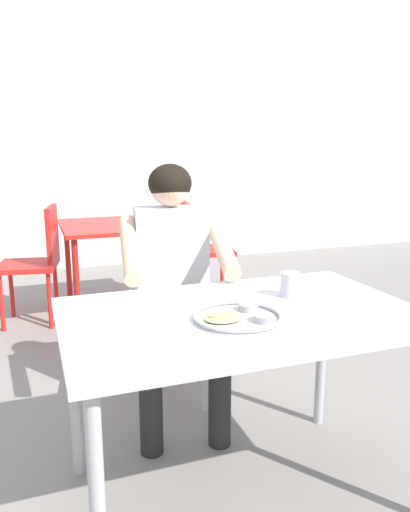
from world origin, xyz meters
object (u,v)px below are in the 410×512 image
object	(u,v)px
thali_tray	(238,316)
table_background_red	(124,233)
chair_red_right	(198,244)
drinking_cup	(290,284)
table_foreground	(241,331)
diner_foreground	(174,270)
chair_foreground	(167,299)
chair_red_left	(38,256)

from	to	relation	value
thali_tray	table_background_red	world-z (taller)	thali_tray
chair_red_right	drinking_cup	bearing A→B (deg)	-99.79
thali_tray	table_foreground	bearing A→B (deg)	59.38
drinking_cup	chair_red_right	world-z (taller)	chair_red_right
thali_tray	diner_foreground	bearing A→B (deg)	91.02
drinking_cup	chair_red_right	size ratio (longest dim) A/B	0.11
chair_foreground	chair_red_left	world-z (taller)	chair_foreground
table_foreground	table_background_red	bearing A→B (deg)	89.68
chair_red_left	table_foreground	bearing A→B (deg)	-74.16
table_background_red	chair_foreground	bearing A→B (deg)	-91.86
table_foreground	drinking_cup	bearing A→B (deg)	21.77
drinking_cup	chair_red_left	xyz separation A→B (m)	(-0.88, 2.14, -0.27)
thali_tray	chair_red_left	xyz separation A→B (m)	(-0.59, 2.31, -0.24)
chair_foreground	chair_red_right	distance (m)	1.54
diner_foreground	chair_foreground	bearing A→B (deg)	83.75
chair_red_right	chair_foreground	bearing A→B (deg)	-115.07
diner_foreground	table_background_red	distance (m)	1.63
diner_foreground	chair_red_right	xyz separation A→B (m)	(0.68, 1.62, -0.22)
drinking_cup	table_background_red	bearing A→B (deg)	96.17
diner_foreground	table_background_red	world-z (taller)	diner_foreground
drinking_cup	chair_red_left	world-z (taller)	chair_red_left
diner_foreground	table_background_red	bearing A→B (deg)	87.53
table_foreground	thali_tray	size ratio (longest dim) A/B	4.15
diner_foreground	table_background_red	size ratio (longest dim) A/B	1.29
thali_tray	table_background_red	size ratio (longest dim) A/B	0.32
table_foreground	chair_red_right	world-z (taller)	chair_red_right
table_foreground	chair_red_right	distance (m)	2.36
thali_tray	chair_foreground	bearing A→B (deg)	89.30
table_background_red	chair_red_left	world-z (taller)	chair_red_left
thali_tray	chair_red_left	bearing A→B (deg)	104.33
drinking_cup	thali_tray	bearing A→B (deg)	-149.22
chair_red_left	chair_red_right	world-z (taller)	chair_red_left
thali_tray	chair_red_right	world-z (taller)	chair_red_right
table_foreground	diner_foreground	distance (m)	0.65
diner_foreground	chair_red_left	bearing A→B (deg)	109.95
drinking_cup	diner_foreground	distance (m)	0.63
chair_foreground	chair_red_left	bearing A→B (deg)	113.75
chair_red_right	chair_red_left	bearing A→B (deg)	-178.62
table_foreground	chair_red_left	size ratio (longest dim) A/B	1.42
thali_tray	chair_foreground	distance (m)	0.97
table_foreground	table_background_red	size ratio (longest dim) A/B	1.31
diner_foreground	chair_red_left	distance (m)	1.71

